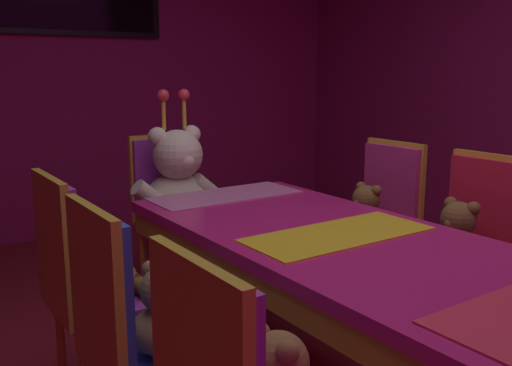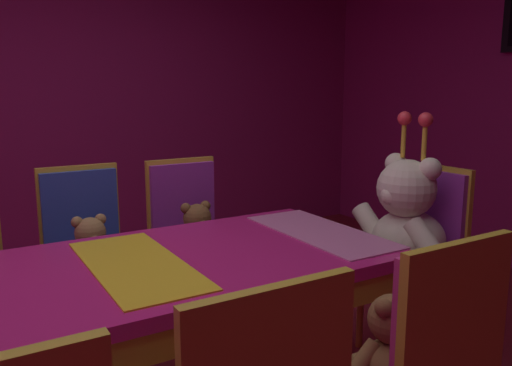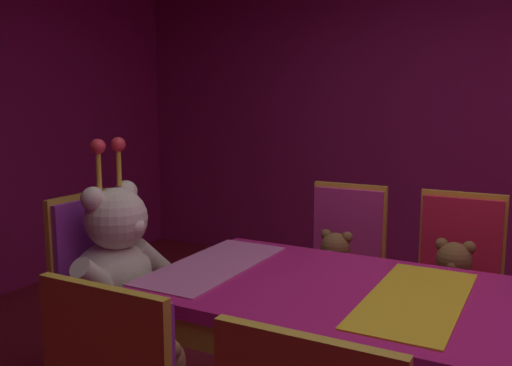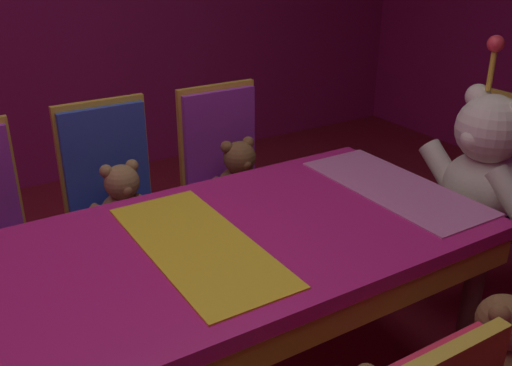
{
  "view_description": "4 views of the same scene",
  "coord_description": "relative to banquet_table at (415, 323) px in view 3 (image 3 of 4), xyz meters",
  "views": [
    {
      "loc": [
        -1.46,
        -1.57,
        1.37
      ],
      "look_at": [
        -0.03,
        0.52,
        0.86
      ],
      "focal_mm": 39.65,
      "sensor_mm": 36.0,
      "label": 1
    },
    {
      "loc": [
        1.75,
        -0.54,
        1.37
      ],
      "look_at": [
        -0.18,
        0.62,
        0.96
      ],
      "focal_mm": 35.93,
      "sensor_mm": 36.0,
      "label": 2
    },
    {
      "loc": [
        -1.91,
        -0.39,
        1.44
      ],
      "look_at": [
        -0.03,
        0.63,
        1.12
      ],
      "focal_mm": 38.67,
      "sensor_mm": 36.0,
      "label": 3
    },
    {
      "loc": [
        1.45,
        -0.68,
        1.66
      ],
      "look_at": [
        -0.19,
        0.34,
        0.81
      ],
      "focal_mm": 40.34,
      "sensor_mm": 36.0,
      "label": 4
    }
  ],
  "objects": [
    {
      "name": "chair_right_1",
      "position": [
        0.87,
        -0.02,
        -0.05
      ],
      "size": [
        0.42,
        0.41,
        0.98
      ],
      "rotation": [
        0.0,
        0.0,
        3.14
      ],
      "color": "red",
      "rests_on": "ground_plane"
    },
    {
      "name": "wall_right",
      "position": [
        2.6,
        0.0,
        0.75
      ],
      "size": [
        0.12,
        6.4,
        2.8
      ],
      "primitive_type": "cube",
      "color": "#8C1959",
      "rests_on": "ground_plane"
    },
    {
      "name": "teddy_right_2",
      "position": [
        0.71,
        0.57,
        -0.06
      ],
      "size": [
        0.25,
        0.33,
        0.31
      ],
      "rotation": [
        0.0,
        0.0,
        3.14
      ],
      "color": "brown",
      "rests_on": "chair_right_2"
    },
    {
      "name": "teddy_right_1",
      "position": [
        0.72,
        -0.02,
        -0.05
      ],
      "size": [
        0.27,
        0.35,
        0.33
      ],
      "rotation": [
        0.0,
        0.0,
        3.14
      ],
      "color": "brown",
      "rests_on": "chair_right_1"
    },
    {
      "name": "throne_chair",
      "position": [
        0.0,
        1.54,
        -0.05
      ],
      "size": [
        0.41,
        0.42,
        0.98
      ],
      "rotation": [
        0.0,
        0.0,
        -1.57
      ],
      "color": "purple",
      "rests_on": "ground_plane"
    },
    {
      "name": "chair_right_2",
      "position": [
        0.86,
        0.57,
        -0.05
      ],
      "size": [
        0.42,
        0.41,
        0.98
      ],
      "rotation": [
        0.0,
        0.0,
        3.14
      ],
      "color": "#CC338C",
      "rests_on": "ground_plane"
    },
    {
      "name": "banquet_table",
      "position": [
        0.0,
        0.0,
        0.0
      ],
      "size": [
        0.9,
        2.02,
        0.75
      ],
      "color": "#C61E72",
      "rests_on": "ground_plane"
    },
    {
      "name": "king_teddy_bear",
      "position": [
        0.0,
        1.38,
        0.06
      ],
      "size": [
        0.63,
        0.49,
        0.81
      ],
      "rotation": [
        0.0,
        0.0,
        -1.57
      ],
      "color": "silver",
      "rests_on": "throne_chair"
    }
  ]
}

